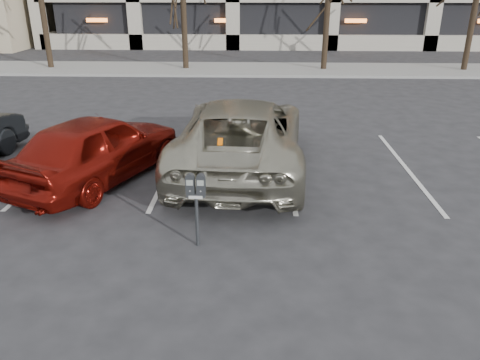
% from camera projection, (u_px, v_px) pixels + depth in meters
% --- Properties ---
extents(ground, '(140.00, 140.00, 0.00)m').
position_uv_depth(ground, '(223.00, 208.00, 9.08)').
color(ground, '#28282B').
rests_on(ground, ground).
extents(sidewalk, '(80.00, 4.00, 0.12)m').
position_uv_depth(sidewalk, '(245.00, 69.00, 23.82)').
color(sidewalk, gray).
rests_on(sidewalk, ground).
extents(stall_lines, '(16.90, 5.20, 0.00)m').
position_uv_depth(stall_lines, '(171.00, 165.00, 11.25)').
color(stall_lines, silver).
rests_on(stall_lines, ground).
extents(parking_meter, '(0.32, 0.13, 1.25)m').
position_uv_depth(parking_meter, '(196.00, 193.00, 7.42)').
color(parking_meter, black).
rests_on(parking_meter, ground).
extents(suv_silver, '(3.04, 6.11, 1.67)m').
position_uv_depth(suv_silver, '(241.00, 134.00, 10.76)').
color(suv_silver, '#ACA892').
rests_on(suv_silver, ground).
extents(car_red, '(3.34, 4.74, 1.50)m').
position_uv_depth(car_red, '(98.00, 148.00, 10.14)').
color(car_red, maroon).
rests_on(car_red, ground).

